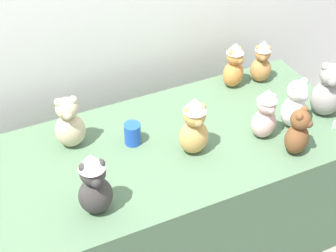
{
  "coord_description": "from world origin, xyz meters",
  "views": [
    {
      "loc": [
        -0.76,
        -1.4,
        2.38
      ],
      "look_at": [
        0.0,
        0.25,
        0.88
      ],
      "focal_mm": 54.32,
      "sensor_mm": 36.0,
      "label": 1
    }
  ],
  "objects_px": {
    "teddy_bear_honey": "(194,126)",
    "party_cup_blue": "(133,134)",
    "display_table": "(168,199)",
    "teddy_bear_ginger": "(234,65)",
    "teddy_bear_ash": "(328,91)",
    "teddy_bear_caramel": "(262,62)",
    "teddy_bear_chestnut": "(298,133)",
    "teddy_bear_sand": "(69,124)",
    "teddy_bear_blush": "(265,114)",
    "teddy_bear_charcoal": "(94,184)",
    "teddy_bear_snow": "(295,105)"
  },
  "relations": [
    {
      "from": "teddy_bear_honey",
      "to": "party_cup_blue",
      "type": "distance_m",
      "value": 0.31
    },
    {
      "from": "display_table",
      "to": "teddy_bear_ginger",
      "type": "distance_m",
      "value": 0.8
    },
    {
      "from": "teddy_bear_ash",
      "to": "teddy_bear_ginger",
      "type": "xyz_separation_m",
      "value": [
        -0.3,
        0.41,
        -0.01
      ]
    },
    {
      "from": "party_cup_blue",
      "to": "teddy_bear_ginger",
      "type": "bearing_deg",
      "value": 17.68
    },
    {
      "from": "teddy_bear_honey",
      "to": "party_cup_blue",
      "type": "height_order",
      "value": "teddy_bear_honey"
    },
    {
      "from": "teddy_bear_caramel",
      "to": "teddy_bear_chestnut",
      "type": "distance_m",
      "value": 0.59
    },
    {
      "from": "teddy_bear_ginger",
      "to": "teddy_bear_chestnut",
      "type": "xyz_separation_m",
      "value": [
        -0.01,
        -0.59,
        -0.02
      ]
    },
    {
      "from": "teddy_bear_ginger",
      "to": "teddy_bear_sand",
      "type": "distance_m",
      "value": 0.95
    },
    {
      "from": "teddy_bear_ash",
      "to": "teddy_bear_sand",
      "type": "bearing_deg",
      "value": -162.19
    },
    {
      "from": "teddy_bear_honey",
      "to": "teddy_bear_caramel",
      "type": "xyz_separation_m",
      "value": [
        0.6,
        0.37,
        -0.03
      ]
    },
    {
      "from": "teddy_bear_blush",
      "to": "teddy_bear_ginger",
      "type": "bearing_deg",
      "value": 81.43
    },
    {
      "from": "teddy_bear_blush",
      "to": "teddy_bear_chestnut",
      "type": "xyz_separation_m",
      "value": [
        0.08,
        -0.16,
        -0.02
      ]
    },
    {
      "from": "teddy_bear_chestnut",
      "to": "teddy_bear_sand",
      "type": "distance_m",
      "value": 1.06
    },
    {
      "from": "teddy_bear_charcoal",
      "to": "teddy_bear_chestnut",
      "type": "bearing_deg",
      "value": 0.61
    },
    {
      "from": "teddy_bear_honey",
      "to": "teddy_bear_sand",
      "type": "bearing_deg",
      "value": 154.65
    },
    {
      "from": "teddy_bear_caramel",
      "to": "party_cup_blue",
      "type": "relative_size",
      "value": 2.3
    },
    {
      "from": "teddy_bear_charcoal",
      "to": "teddy_bear_chestnut",
      "type": "distance_m",
      "value": 0.96
    },
    {
      "from": "teddy_bear_charcoal",
      "to": "teddy_bear_honey",
      "type": "relative_size",
      "value": 1.02
    },
    {
      "from": "teddy_bear_chestnut",
      "to": "teddy_bear_snow",
      "type": "bearing_deg",
      "value": 26.62
    },
    {
      "from": "teddy_bear_ginger",
      "to": "party_cup_blue",
      "type": "relative_size",
      "value": 2.45
    },
    {
      "from": "teddy_bear_ash",
      "to": "teddy_bear_chestnut",
      "type": "bearing_deg",
      "value": -117.89
    },
    {
      "from": "teddy_bear_caramel",
      "to": "teddy_bear_snow",
      "type": "bearing_deg",
      "value": -70.41
    },
    {
      "from": "teddy_bear_honey",
      "to": "teddy_bear_ash",
      "type": "bearing_deg",
      "value": 2.1
    },
    {
      "from": "teddy_bear_ash",
      "to": "teddy_bear_snow",
      "type": "xyz_separation_m",
      "value": [
        -0.2,
        -0.01,
        -0.02
      ]
    },
    {
      "from": "teddy_bear_ash",
      "to": "teddy_bear_chestnut",
      "type": "xyz_separation_m",
      "value": [
        -0.3,
        -0.18,
        -0.03
      ]
    },
    {
      "from": "teddy_bear_caramel",
      "to": "teddy_bear_blush",
      "type": "bearing_deg",
      "value": -92.16
    },
    {
      "from": "teddy_bear_chestnut",
      "to": "teddy_bear_snow",
      "type": "relative_size",
      "value": 0.93
    },
    {
      "from": "teddy_bear_ash",
      "to": "teddy_bear_caramel",
      "type": "distance_m",
      "value": 0.41
    },
    {
      "from": "teddy_bear_blush",
      "to": "teddy_bear_ginger",
      "type": "xyz_separation_m",
      "value": [
        0.08,
        0.43,
        -0.0
      ]
    },
    {
      "from": "teddy_bear_ginger",
      "to": "teddy_bear_sand",
      "type": "height_order",
      "value": "teddy_bear_sand"
    },
    {
      "from": "teddy_bear_ginger",
      "to": "teddy_bear_blush",
      "type": "bearing_deg",
      "value": -116.94
    },
    {
      "from": "teddy_bear_ash",
      "to": "party_cup_blue",
      "type": "relative_size",
      "value": 2.77
    },
    {
      "from": "teddy_bear_blush",
      "to": "teddy_bear_ash",
      "type": "height_order",
      "value": "teddy_bear_ash"
    },
    {
      "from": "teddy_bear_honey",
      "to": "teddy_bear_chestnut",
      "type": "bearing_deg",
      "value": -21.07
    },
    {
      "from": "teddy_bear_charcoal",
      "to": "teddy_bear_ginger",
      "type": "bearing_deg",
      "value": 32.71
    },
    {
      "from": "display_table",
      "to": "teddy_bear_sand",
      "type": "height_order",
      "value": "teddy_bear_sand"
    },
    {
      "from": "teddy_bear_charcoal",
      "to": "display_table",
      "type": "bearing_deg",
      "value": 32.42
    },
    {
      "from": "teddy_bear_blush",
      "to": "teddy_bear_ash",
      "type": "relative_size",
      "value": 0.91
    },
    {
      "from": "teddy_bear_snow",
      "to": "party_cup_blue",
      "type": "height_order",
      "value": "teddy_bear_snow"
    },
    {
      "from": "teddy_bear_ginger",
      "to": "teddy_bear_caramel",
      "type": "distance_m",
      "value": 0.16
    },
    {
      "from": "display_table",
      "to": "teddy_bear_honey",
      "type": "bearing_deg",
      "value": -43.02
    },
    {
      "from": "teddy_bear_blush",
      "to": "teddy_bear_charcoal",
      "type": "distance_m",
      "value": 0.89
    },
    {
      "from": "teddy_bear_ash",
      "to": "teddy_bear_caramel",
      "type": "height_order",
      "value": "teddy_bear_ash"
    },
    {
      "from": "display_table",
      "to": "party_cup_blue",
      "type": "bearing_deg",
      "value": 148.33
    },
    {
      "from": "teddy_bear_blush",
      "to": "teddy_bear_chestnut",
      "type": "bearing_deg",
      "value": -62.36
    },
    {
      "from": "teddy_bear_caramel",
      "to": "teddy_bear_chestnut",
      "type": "xyz_separation_m",
      "value": [
        -0.17,
        -0.57,
        -0.01
      ]
    },
    {
      "from": "teddy_bear_blush",
      "to": "party_cup_blue",
      "type": "distance_m",
      "value": 0.64
    },
    {
      "from": "teddy_bear_chestnut",
      "to": "teddy_bear_snow",
      "type": "distance_m",
      "value": 0.2
    },
    {
      "from": "teddy_bear_ash",
      "to": "teddy_bear_snow",
      "type": "bearing_deg",
      "value": -146.53
    },
    {
      "from": "teddy_bear_ginger",
      "to": "teddy_bear_sand",
      "type": "relative_size",
      "value": 0.97
    }
  ]
}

